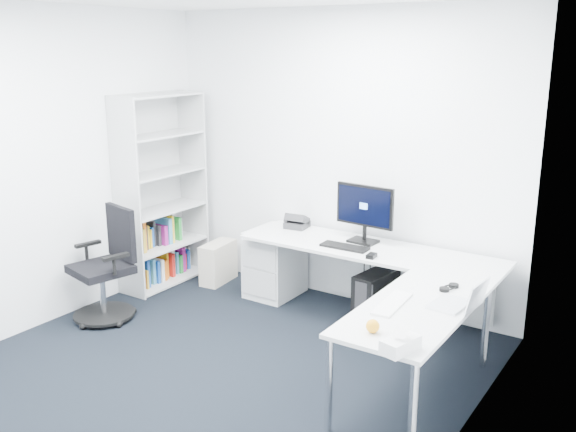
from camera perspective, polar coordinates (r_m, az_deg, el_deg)
The scene contains 20 objects.
ground at distance 4.80m, azimuth -8.71°, elevation -14.72°, with size 4.20×4.20×0.00m, color black.
wall_back at distance 5.98m, azimuth 4.36°, elevation 5.15°, with size 3.60×0.02×2.70m, color white.
wall_left at distance 5.66m, azimuth -23.00°, elevation 3.45°, with size 0.02×4.20×2.70m, color white.
wall_right at distance 3.38m, azimuth 13.69°, elevation -2.87°, with size 0.02×4.20×2.70m, color white.
l_desk at distance 5.41m, azimuth 5.63°, elevation -7.12°, with size 2.31×1.30×0.68m, color silver, non-canonical shape.
drawer_pedestal at distance 6.23m, azimuth -1.16°, elevation -4.15°, with size 0.43×0.53×0.65m, color silver.
bookshelf at distance 6.50m, azimuth -11.20°, elevation 2.21°, with size 0.37×0.96×1.92m, color #B4B6B7, non-canonical shape.
task_chair at distance 5.84m, azimuth -16.33°, elevation -4.28°, with size 0.56×0.56×1.00m, color black, non-canonical shape.
black_pc_tower at distance 5.71m, azimuth 7.80°, elevation -7.14°, with size 0.21×0.46×0.45m, color black.
beige_pc_tower at distance 6.63m, azimuth -6.22°, elevation -4.12°, with size 0.20×0.43×0.41m, color #BCB3A0.
power_strip at distance 5.86m, azimuth 11.54°, elevation -8.93°, with size 0.38×0.07×0.04m, color white.
monitor at distance 5.63m, azimuth 6.77°, elevation 0.24°, with size 0.55×0.18×0.53m, color black, non-canonical shape.
black_keyboard at distance 5.53m, azimuth 5.05°, elevation -2.74°, with size 0.42×0.15×0.02m, color black.
mouse at distance 5.30m, azimuth 7.44°, elevation -3.53°, with size 0.06×0.10×0.03m, color black.
desk_phone at distance 6.10m, azimuth 0.81°, elevation -0.41°, with size 0.20×0.20×0.14m, color #28272A, non-canonical shape.
laptop at distance 4.42m, azimuth 14.22°, elevation -6.40°, with size 0.31×0.30×0.22m, color white, non-canonical shape.
white_keyboard at distance 4.40m, azimuth 9.24°, elevation -7.70°, with size 0.13×0.46×0.02m, color white.
headphones at distance 4.74m, azimuth 14.13°, elevation -6.07°, with size 0.11×0.17×0.04m, color black, non-canonical shape.
orange_fruit at distance 3.96m, azimuth 7.54°, elevation -9.69°, with size 0.08×0.08×0.08m, color orange.
tissue_box at distance 3.76m, azimuth 9.96°, elevation -11.19°, with size 0.12×0.24×0.08m, color white.
Camera 1 is at (2.85, -3.05, 2.36)m, focal length 40.00 mm.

